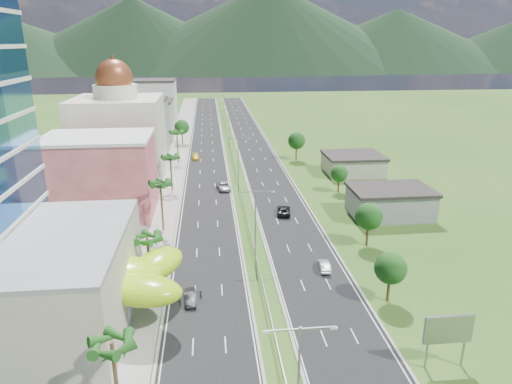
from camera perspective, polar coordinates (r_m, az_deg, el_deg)
name	(u,v)px	position (r m, az deg, el deg)	size (l,w,h in m)	color
ground	(263,288)	(64.78, 0.84, -11.88)	(500.00, 500.00, 0.00)	#2D5119
road_left	(207,146)	(149.14, -6.16, 5.68)	(11.00, 260.00, 0.04)	black
road_right	(253,145)	(149.82, -0.39, 5.84)	(11.00, 260.00, 0.04)	black
sidewalk_left	(177,147)	(149.48, -9.82, 5.56)	(7.00, 260.00, 0.12)	gray
median_guardrail	(233,158)	(131.65, -2.87, 4.32)	(0.10, 216.06, 0.76)	gray
streetlight_median_a	(299,371)	(40.63, 5.37, -21.36)	(6.04, 0.25, 11.00)	gray
streetlight_median_b	(255,216)	(70.79, -0.09, -3.07)	(6.04, 0.25, 11.00)	gray
streetlight_median_c	(238,155)	(108.87, -2.26, 4.64)	(6.04, 0.25, 11.00)	gray
streetlight_median_d	(229,123)	(152.88, -3.41, 8.64)	(6.04, 0.25, 11.00)	gray
streetlight_median_e	(224,105)	(197.34, -4.05, 10.84)	(6.04, 0.25, 11.00)	gray
lime_canopy	(106,277)	(59.97, -18.30, -10.10)	(18.00, 15.00, 7.40)	#9FD815
pink_shophouse	(100,177)	(93.51, -18.89, 1.79)	(20.00, 15.00, 15.00)	#B74B53
domed_building	(120,134)	(114.54, -16.69, 6.93)	(20.00, 20.00, 28.70)	#C0B89F
midrise_grey	(139,129)	(139.22, -14.38, 7.65)	(16.00, 15.00, 16.00)	gray
midrise_beige	(149,121)	(160.95, -13.28, 8.59)	(16.00, 15.00, 13.00)	#A19A84
midrise_white	(155,105)	(183.18, -12.50, 10.58)	(16.00, 15.00, 18.00)	silver
billboard	(448,331)	(52.65, 22.90, -15.70)	(5.20, 0.35, 6.20)	gray
shed_near	(390,203)	(92.75, 16.39, -1.34)	(15.00, 10.00, 5.00)	gray
shed_far	(353,165)	(120.40, 12.02, 3.36)	(14.00, 12.00, 4.40)	#A19A84
palm_tree_a	(112,347)	(42.53, -17.53, -18.03)	(3.60, 3.60, 9.10)	#47301C
palm_tree_b	(147,240)	(63.57, -13.43, -5.88)	(3.60, 3.60, 8.10)	#47301C
palm_tree_c	(160,186)	(81.67, -11.86, 0.80)	(3.60, 3.60, 9.60)	#47301C
palm_tree_d	(170,159)	(103.98, -10.66, 4.12)	(3.60, 3.60, 8.60)	#47301C
palm_tree_e	(177,134)	(128.16, -9.87, 7.20)	(3.60, 3.60, 9.40)	#47301C
leafy_tree_lfar	(182,127)	(153.19, -9.26, 8.01)	(4.90, 4.90, 8.05)	#47301C
leafy_tree_ra	(391,268)	(62.05, 16.47, -9.13)	(4.20, 4.20, 6.90)	#47301C
leafy_tree_rb	(369,216)	(77.33, 13.92, -2.98)	(4.55, 4.55, 7.47)	#47301C
leafy_tree_rc	(339,174)	(103.70, 10.36, 2.28)	(3.85, 3.85, 6.33)	#47301C
leafy_tree_rd	(297,141)	(130.78, 5.09, 6.40)	(4.90, 4.90, 8.05)	#47301C
mountain_ridge	(269,72)	(510.95, 1.58, 14.77)	(860.00, 140.00, 90.00)	black
car_dark_left	(190,297)	(61.89, -8.21, -12.88)	(1.46, 4.18, 1.38)	black
car_silver_mid_left	(224,186)	(105.03, -4.05, 0.75)	(2.73, 5.92, 1.64)	#9A9CA1
car_yellow_far_left	(196,157)	(133.23, -7.56, 4.40)	(1.93, 4.76, 1.38)	yellow
car_silver_right	(324,266)	(69.71, 8.50, -9.09)	(1.45, 4.15, 1.37)	#B1B5B9
car_dark_far_right	(284,210)	(90.21, 3.50, -2.30)	(2.55, 5.53, 1.54)	black
motorcycle	(201,292)	(63.01, -6.90, -12.30)	(0.57, 1.87, 1.20)	black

